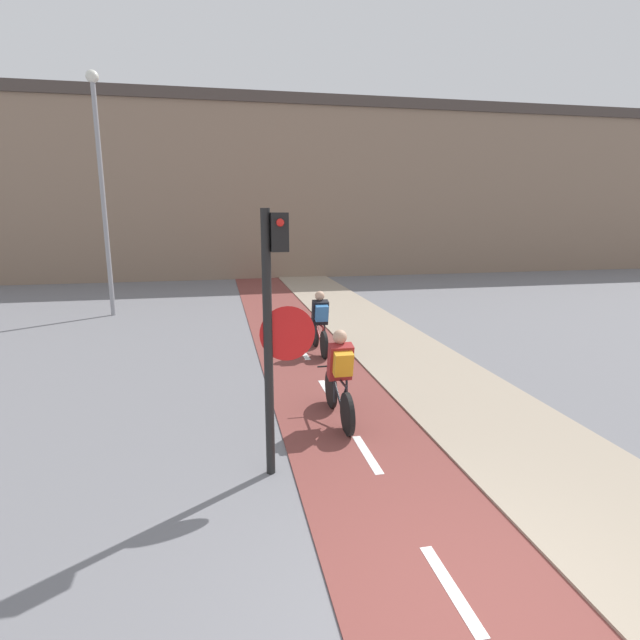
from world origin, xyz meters
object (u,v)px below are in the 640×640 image
traffic_light_pole (274,316)px  cyclist_far (320,323)px  street_lamp_far (101,172)px  cyclist_near (340,378)px

traffic_light_pole → cyclist_far: (1.62, 5.21, -1.31)m
street_lamp_far → cyclist_far: 8.68m
street_lamp_far → cyclist_near: bearing=-61.7°
traffic_light_pole → cyclist_near: bearing=49.9°
cyclist_far → cyclist_near: bearing=-97.1°
cyclist_near → street_lamp_far: bearing=118.3°
street_lamp_far → cyclist_far: bearing=-45.1°
street_lamp_far → cyclist_far: (5.56, -5.57, -3.67)m
cyclist_near → traffic_light_pole: bearing=-130.1°
traffic_light_pole → cyclist_near: (1.14, 1.35, -1.31)m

